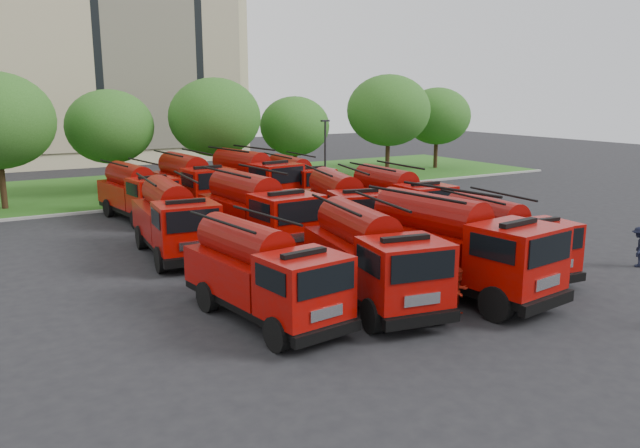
# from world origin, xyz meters

# --- Properties ---
(ground) EXTENTS (140.00, 140.00, 0.00)m
(ground) POSITION_xyz_m (0.00, 0.00, 0.00)
(ground) COLOR black
(ground) RESTS_ON ground
(lawn) EXTENTS (70.00, 16.00, 0.12)m
(lawn) POSITION_xyz_m (0.00, 26.00, 0.06)
(lawn) COLOR #275316
(lawn) RESTS_ON ground
(curb) EXTENTS (70.00, 0.30, 0.14)m
(curb) POSITION_xyz_m (0.00, 17.90, 0.07)
(curb) COLOR gray
(curb) RESTS_ON ground
(apartment_building) EXTENTS (30.00, 14.18, 25.00)m
(apartment_building) POSITION_xyz_m (2.00, 47.94, 12.50)
(apartment_building) COLOR #C4BB92
(apartment_building) RESTS_ON ground
(tree_3) EXTENTS (5.88, 5.88, 7.19)m
(tree_3) POSITION_xyz_m (-1.00, 24.00, 4.68)
(tree_3) COLOR #382314
(tree_3) RESTS_ON ground
(tree_4) EXTENTS (6.55, 6.55, 8.01)m
(tree_4) POSITION_xyz_m (6.00, 22.50, 5.22)
(tree_4) COLOR #382314
(tree_4) RESTS_ON ground
(tree_5) EXTENTS (5.46, 5.46, 6.68)m
(tree_5) POSITION_xyz_m (13.00, 23.50, 4.35)
(tree_5) COLOR #382314
(tree_5) RESTS_ON ground
(tree_6) EXTENTS (6.89, 6.89, 8.42)m
(tree_6) POSITION_xyz_m (21.00, 22.00, 5.49)
(tree_6) COLOR #382314
(tree_6) RESTS_ON ground
(tree_7) EXTENTS (6.05, 6.05, 7.39)m
(tree_7) POSITION_xyz_m (28.00, 24.00, 4.82)
(tree_7) COLOR #382314
(tree_7) RESTS_ON ground
(lamp_post_1) EXTENTS (0.60, 0.25, 5.11)m
(lamp_post_1) POSITION_xyz_m (12.00, 17.20, 2.90)
(lamp_post_1) COLOR black
(lamp_post_1) RESTS_ON ground
(fire_truck_0) EXTENTS (3.10, 6.84, 3.01)m
(fire_truck_0) POSITION_xyz_m (-2.51, -3.07, 1.51)
(fire_truck_0) COLOR black
(fire_truck_0) RESTS_ON ground
(fire_truck_1) EXTENTS (3.55, 7.31, 3.19)m
(fire_truck_1) POSITION_xyz_m (1.32, -3.51, 1.61)
(fire_truck_1) COLOR black
(fire_truck_1) RESTS_ON ground
(fire_truck_2) EXTENTS (3.52, 7.78, 3.42)m
(fire_truck_2) POSITION_xyz_m (4.49, -4.15, 1.72)
(fire_truck_2) COLOR black
(fire_truck_2) RESTS_ON ground
(fire_truck_3) EXTENTS (2.71, 6.48, 2.88)m
(fire_truck_3) POSITION_xyz_m (7.87, -3.13, 1.45)
(fire_truck_3) COLOR black
(fire_truck_3) RESTS_ON ground
(fire_truck_4) EXTENTS (3.03, 7.19, 3.19)m
(fire_truck_4) POSITION_xyz_m (-2.44, 6.01, 1.61)
(fire_truck_4) COLOR black
(fire_truck_4) RESTS_ON ground
(fire_truck_5) EXTENTS (3.18, 7.64, 3.40)m
(fire_truck_5) POSITION_xyz_m (1.13, 5.08, 1.71)
(fire_truck_5) COLOR black
(fire_truck_5) RESTS_ON ground
(fire_truck_6) EXTENTS (4.04, 7.48, 3.24)m
(fire_truck_6) POSITION_xyz_m (5.28, 4.43, 1.63)
(fire_truck_6) COLOR black
(fire_truck_6) RESTS_ON ground
(fire_truck_7) EXTENTS (2.80, 7.05, 3.16)m
(fire_truck_7) POSITION_xyz_m (8.96, 5.01, 1.59)
(fire_truck_7) COLOR black
(fire_truck_7) RESTS_ON ground
(fire_truck_8) EXTENTS (3.15, 6.94, 3.05)m
(fire_truck_8) POSITION_xyz_m (-1.76, 14.67, 1.53)
(fire_truck_8) COLOR black
(fire_truck_8) RESTS_ON ground
(fire_truck_9) EXTENTS (3.09, 7.49, 3.34)m
(fire_truck_9) POSITION_xyz_m (1.65, 15.48, 1.68)
(fire_truck_9) COLOR black
(fire_truck_9) RESTS_ON ground
(fire_truck_10) EXTENTS (3.77, 7.88, 3.44)m
(fire_truck_10) POSITION_xyz_m (5.41, 15.04, 1.73)
(fire_truck_10) COLOR black
(fire_truck_10) RESTS_ON ground
(fire_truck_11) EXTENTS (2.55, 6.61, 2.98)m
(fire_truck_11) POSITION_xyz_m (8.12, 14.28, 1.50)
(fire_truck_11) COLOR black
(fire_truck_11) RESTS_ON ground
(firefighter_1) EXTENTS (0.78, 0.45, 1.56)m
(firefighter_1) POSITION_xyz_m (3.04, -5.93, 0.00)
(firefighter_1) COLOR #A11A0C
(firefighter_1) RESTS_ON ground
(firefighter_2) EXTENTS (0.98, 1.19, 1.77)m
(firefighter_2) POSITION_xyz_m (10.36, -2.64, 0.00)
(firefighter_2) COLOR black
(firefighter_2) RESTS_ON ground
(firefighter_3) EXTENTS (1.21, 1.05, 1.67)m
(firefighter_3) POSITION_xyz_m (13.32, -5.46, 0.00)
(firefighter_3) COLOR black
(firefighter_3) RESTS_ON ground
(firefighter_4) EXTENTS (0.98, 0.95, 1.69)m
(firefighter_4) POSITION_xyz_m (0.44, -2.34, 0.00)
(firefighter_4) COLOR black
(firefighter_4) RESTS_ON ground
(firefighter_5) EXTENTS (1.82, 1.52, 1.82)m
(firefighter_5) POSITION_xyz_m (10.88, 1.09, 0.00)
(firefighter_5) COLOR #A11A0C
(firefighter_5) RESTS_ON ground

